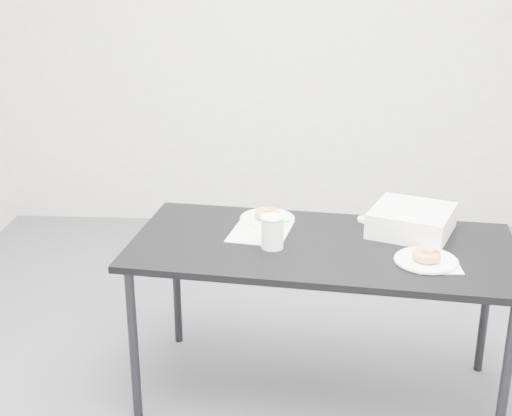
# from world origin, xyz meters

# --- Properties ---
(floor) EXTENTS (4.00, 4.00, 0.00)m
(floor) POSITION_xyz_m (0.00, 0.00, 0.00)
(floor) COLOR #46474B
(floor) RESTS_ON ground
(wall_back) EXTENTS (4.00, 0.02, 2.70)m
(wall_back) POSITION_xyz_m (0.00, 2.00, 1.35)
(wall_back) COLOR silver
(wall_back) RESTS_ON floor
(table) EXTENTS (1.67, 0.93, 0.73)m
(table) POSITION_xyz_m (0.19, -0.10, 0.67)
(table) COLOR black
(table) RESTS_ON floor
(scorecard) EXTENTS (0.30, 0.35, 0.00)m
(scorecard) POSITION_xyz_m (-0.07, 0.02, 0.73)
(scorecard) COLOR silver
(scorecard) RESTS_ON table
(logo_patch) EXTENTS (0.06, 0.06, 0.00)m
(logo_patch) POSITION_xyz_m (0.02, 0.10, 0.73)
(logo_patch) COLOR green
(logo_patch) RESTS_ON scorecard
(pen) EXTENTS (0.13, 0.08, 0.01)m
(pen) POSITION_xyz_m (-0.00, 0.09, 0.74)
(pen) COLOR #0C8446
(pen) RESTS_ON scorecard
(napkin) EXTENTS (0.18, 0.18, 0.00)m
(napkin) POSITION_xyz_m (0.63, -0.28, 0.73)
(napkin) COLOR silver
(napkin) RESTS_ON table
(plate_near) EXTENTS (0.25, 0.25, 0.01)m
(plate_near) POSITION_xyz_m (0.60, -0.26, 0.73)
(plate_near) COLOR white
(plate_near) RESTS_ON napkin
(donut_near) EXTENTS (0.13, 0.13, 0.04)m
(donut_near) POSITION_xyz_m (0.60, -0.26, 0.76)
(donut_near) COLOR #C9793F
(donut_near) RESTS_ON plate_near
(plate_far) EXTENTS (0.25, 0.25, 0.01)m
(plate_far) POSITION_xyz_m (-0.05, 0.17, 0.73)
(plate_far) COLOR white
(plate_far) RESTS_ON table
(donut_far) EXTENTS (0.14, 0.14, 0.04)m
(donut_far) POSITION_xyz_m (-0.05, 0.17, 0.75)
(donut_far) COLOR #C9793F
(donut_far) RESTS_ON plate_far
(coffee_cup) EXTENTS (0.09, 0.09, 0.14)m
(coffee_cup) POSITION_xyz_m (-0.01, -0.15, 0.80)
(coffee_cup) COLOR white
(coffee_cup) RESTS_ON table
(cup_lid) EXTENTS (0.08, 0.08, 0.01)m
(cup_lid) POSITION_xyz_m (0.40, 0.18, 0.73)
(cup_lid) COLOR silver
(cup_lid) RESTS_ON table
(bakery_box) EXTENTS (0.42, 0.42, 0.11)m
(bakery_box) POSITION_xyz_m (0.58, 0.05, 0.78)
(bakery_box) COLOR white
(bakery_box) RESTS_ON table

